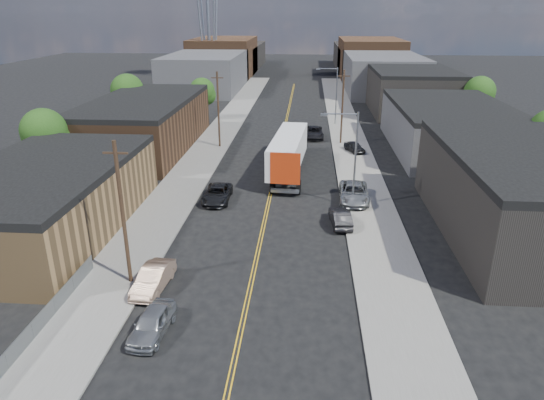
% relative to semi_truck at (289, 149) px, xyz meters
% --- Properties ---
extents(ground, '(260.00, 260.00, 0.00)m').
position_rel_semi_truck_xyz_m(ground, '(-1.50, 24.41, -2.59)').
color(ground, black).
rests_on(ground, ground).
extents(centerline, '(0.32, 120.00, 0.01)m').
position_rel_semi_truck_xyz_m(centerline, '(-1.50, 9.41, -2.58)').
color(centerline, gold).
rests_on(centerline, ground).
extents(sidewalk_left, '(5.00, 140.00, 0.15)m').
position_rel_semi_truck_xyz_m(sidewalk_left, '(-11.00, 9.41, -2.51)').
color(sidewalk_left, slate).
rests_on(sidewalk_left, ground).
extents(sidewalk_right, '(5.00, 140.00, 0.15)m').
position_rel_semi_truck_xyz_m(sidewalk_right, '(8.00, 9.41, -2.51)').
color(sidewalk_right, slate).
rests_on(sidewalk_right, ground).
extents(warehouse_tan, '(12.00, 22.00, 5.60)m').
position_rel_semi_truck_xyz_m(warehouse_tan, '(-19.50, -17.59, 0.21)').
color(warehouse_tan, olive).
rests_on(warehouse_tan, ground).
extents(warehouse_brown, '(12.00, 26.00, 6.60)m').
position_rel_semi_truck_xyz_m(warehouse_brown, '(-19.50, 8.41, 0.71)').
color(warehouse_brown, '#482E1D').
rests_on(warehouse_brown, ground).
extents(industrial_right_a, '(14.00, 22.00, 7.10)m').
position_rel_semi_truck_xyz_m(industrial_right_a, '(20.49, -15.59, 0.96)').
color(industrial_right_a, black).
rests_on(industrial_right_a, ground).
extents(industrial_right_b, '(14.00, 24.00, 6.10)m').
position_rel_semi_truck_xyz_m(industrial_right_b, '(20.50, 10.41, 0.46)').
color(industrial_right_b, '#363639').
rests_on(industrial_right_b, ground).
extents(industrial_right_c, '(14.00, 22.00, 7.60)m').
position_rel_semi_truck_xyz_m(industrial_right_c, '(20.50, 36.41, 1.21)').
color(industrial_right_c, black).
rests_on(industrial_right_c, ground).
extents(skyline_left_a, '(16.00, 30.00, 8.00)m').
position_rel_semi_truck_xyz_m(skyline_left_a, '(-21.50, 59.41, 1.41)').
color(skyline_left_a, '#363639').
rests_on(skyline_left_a, ground).
extents(skyline_right_a, '(16.00, 30.00, 8.00)m').
position_rel_semi_truck_xyz_m(skyline_right_a, '(18.50, 59.41, 1.41)').
color(skyline_right_a, '#363639').
rests_on(skyline_right_a, ground).
extents(skyline_left_b, '(16.00, 26.00, 10.00)m').
position_rel_semi_truck_xyz_m(skyline_left_b, '(-21.50, 84.41, 2.41)').
color(skyline_left_b, '#482E1D').
rests_on(skyline_left_b, ground).
extents(skyline_right_b, '(16.00, 26.00, 10.00)m').
position_rel_semi_truck_xyz_m(skyline_right_b, '(18.50, 84.41, 2.41)').
color(skyline_right_b, '#482E1D').
rests_on(skyline_right_b, ground).
extents(skyline_left_c, '(16.00, 40.00, 7.00)m').
position_rel_semi_truck_xyz_m(skyline_left_c, '(-21.50, 104.41, 0.91)').
color(skyline_left_c, black).
rests_on(skyline_left_c, ground).
extents(skyline_right_c, '(16.00, 40.00, 7.00)m').
position_rel_semi_truck_xyz_m(skyline_right_c, '(18.50, 104.41, 0.91)').
color(skyline_right_c, black).
rests_on(skyline_right_c, ground).
extents(streetlight_near, '(3.39, 0.25, 9.00)m').
position_rel_semi_truck_xyz_m(streetlight_near, '(6.10, -10.59, 2.74)').
color(streetlight_near, gray).
rests_on(streetlight_near, ground).
extents(streetlight_far, '(3.39, 0.25, 9.00)m').
position_rel_semi_truck_xyz_m(streetlight_far, '(6.10, 24.41, 2.74)').
color(streetlight_far, gray).
rests_on(streetlight_far, ground).
extents(utility_pole_left_near, '(1.60, 0.26, 10.00)m').
position_rel_semi_truck_xyz_m(utility_pole_left_near, '(-9.70, -25.59, 2.55)').
color(utility_pole_left_near, black).
rests_on(utility_pole_left_near, ground).
extents(utility_pole_left_far, '(1.60, 0.26, 10.00)m').
position_rel_semi_truck_xyz_m(utility_pole_left_far, '(-9.70, 9.41, 2.55)').
color(utility_pole_left_far, black).
rests_on(utility_pole_left_far, ground).
extents(utility_pole_right, '(1.60, 0.26, 10.00)m').
position_rel_semi_truck_xyz_m(utility_pole_right, '(6.70, 12.41, 2.55)').
color(utility_pole_right, black).
rests_on(utility_pole_right, ground).
extents(chainlink_fence, '(0.05, 16.00, 1.22)m').
position_rel_semi_truck_xyz_m(chainlink_fence, '(-13.00, -32.09, -1.93)').
color(chainlink_fence, slate).
rests_on(chainlink_fence, ground).
extents(tree_left_near, '(4.85, 4.76, 7.91)m').
position_rel_semi_truck_xyz_m(tree_left_near, '(-25.44, -5.59, 2.59)').
color(tree_left_near, black).
rests_on(tree_left_near, ground).
extents(tree_left_mid, '(5.10, 5.04, 8.37)m').
position_rel_semi_truck_xyz_m(tree_left_mid, '(-25.44, 19.41, 2.89)').
color(tree_left_mid, black).
rests_on(tree_left_mid, ground).
extents(tree_left_far, '(4.35, 4.20, 6.97)m').
position_rel_semi_truck_xyz_m(tree_left_far, '(-15.44, 26.41, 1.98)').
color(tree_left_far, black).
rests_on(tree_left_far, ground).
extents(tree_right_far, '(4.85, 4.76, 7.91)m').
position_rel_semi_truck_xyz_m(tree_right_far, '(28.56, 24.41, 2.59)').
color(tree_right_far, black).
rests_on(tree_right_far, ground).
extents(semi_truck, '(4.06, 17.52, 4.54)m').
position_rel_semi_truck_xyz_m(semi_truck, '(0.00, 0.00, 0.00)').
color(semi_truck, silver).
rests_on(semi_truck, ground).
extents(car_left_a, '(2.14, 4.51, 1.49)m').
position_rel_semi_truck_xyz_m(car_left_a, '(-6.50, -30.99, -1.84)').
color(car_left_a, '#999C9E').
rests_on(car_left_a, ground).
extents(car_left_b, '(1.98, 4.75, 1.53)m').
position_rel_semi_truck_xyz_m(car_left_b, '(-7.90, -26.20, -1.82)').
color(car_left_b, '#9B7B65').
rests_on(car_left_b, ground).
extents(car_left_c, '(2.54, 5.38, 1.48)m').
position_rel_semi_truck_xyz_m(car_left_c, '(-6.50, -10.17, -1.85)').
color(car_left_c, black).
rests_on(car_left_c, ground).
extents(car_right_oncoming, '(1.97, 4.52, 1.44)m').
position_rel_semi_truck_xyz_m(car_right_oncoming, '(5.10, -15.00, -1.87)').
color(car_right_oncoming, black).
rests_on(car_right_oncoming, ground).
extents(car_right_lot_a, '(2.97, 6.06, 1.66)m').
position_rel_semi_truck_xyz_m(car_right_lot_a, '(6.70, -9.47, -1.61)').
color(car_right_lot_a, '#939697').
rests_on(car_right_lot_a, sidewalk_right).
extents(car_right_lot_c, '(2.90, 4.09, 1.29)m').
position_rel_semi_truck_xyz_m(car_right_lot_c, '(8.22, 7.94, -1.79)').
color(car_right_lot_c, black).
rests_on(car_right_lot_c, sidewalk_right).
extents(car_ahead_truck, '(2.85, 5.85, 1.60)m').
position_rel_semi_truck_xyz_m(car_ahead_truck, '(3.00, 15.42, -1.79)').
color(car_ahead_truck, black).
rests_on(car_ahead_truck, ground).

